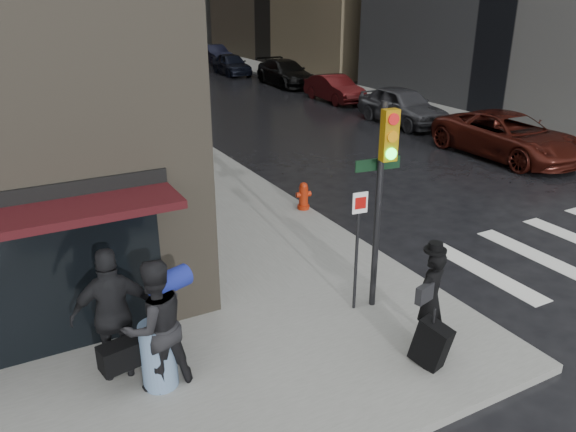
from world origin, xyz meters
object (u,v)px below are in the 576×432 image
at_px(traffic_light, 381,181).
at_px(parked_car_4, 231,64).
at_px(man_overcoat, 430,306).
at_px(fire_hydrant, 303,197).
at_px(parked_car_0, 508,136).
at_px(parked_car_5, 214,55).
at_px(man_greycoat, 114,314).
at_px(parked_car_2, 334,88).
at_px(man_jeans, 154,325).
at_px(parked_car_1, 402,106).
at_px(parked_car_6, 185,48).
at_px(parked_car_3, 285,73).

xyz_separation_m(traffic_light, parked_car_4, (9.99, 29.82, -1.82)).
distance_m(man_overcoat, fire_hydrant, 6.41).
xyz_separation_m(parked_car_0, parked_car_5, (0.75, 29.59, -0.02)).
bearing_deg(traffic_light, man_greycoat, -175.39).
bearing_deg(parked_car_2, man_greycoat, -130.10).
bearing_deg(man_jeans, man_overcoat, 154.21).
bearing_deg(man_overcoat, man_jeans, -31.24).
relative_size(fire_hydrant, parked_car_4, 0.17).
bearing_deg(man_greycoat, traffic_light, -172.97).
xyz_separation_m(man_overcoat, man_greycoat, (-4.47, 1.64, 0.27)).
relative_size(parked_car_1, parked_car_6, 0.78).
xyz_separation_m(parked_car_3, parked_car_4, (-1.05, 5.92, -0.04)).
xyz_separation_m(man_jeans, parked_car_5, (15.07, 36.01, -0.40)).
bearing_deg(man_jeans, parked_car_3, -131.90).
relative_size(man_overcoat, man_jeans, 0.91).
bearing_deg(fire_hydrant, man_jeans, -136.27).
xyz_separation_m(man_jeans, parked_car_1, (14.47, 12.34, -0.34)).
height_order(man_jeans, parked_car_1, man_jeans).
bearing_deg(man_jeans, man_greycoat, -58.86).
relative_size(man_overcoat, parked_car_3, 0.35).
xyz_separation_m(man_greycoat, parked_car_0, (14.76, 5.91, -0.41)).
height_order(fire_hydrant, parked_car_1, parked_car_1).
distance_m(parked_car_4, parked_car_6, 11.86).
bearing_deg(fire_hydrant, traffic_light, -105.49).
height_order(man_overcoat, parked_car_3, man_overcoat).
relative_size(fire_hydrant, parked_car_1, 0.15).
bearing_deg(man_overcoat, parked_car_1, -143.21).
distance_m(traffic_light, parked_car_3, 26.39).
distance_m(man_jeans, parked_car_4, 33.19).
xyz_separation_m(man_jeans, parked_car_4, (14.00, 30.09, -0.42)).
bearing_deg(parked_car_0, parked_car_1, 88.50).
bearing_deg(parked_car_1, parked_car_5, 89.85).
distance_m(parked_car_5, parked_car_6, 5.93).
relative_size(man_jeans, parked_car_4, 0.47).
bearing_deg(parked_car_1, parked_car_0, -90.17).
xyz_separation_m(man_greycoat, parked_car_5, (15.51, 35.51, -0.43)).
height_order(parked_car_4, parked_car_5, parked_car_5).
bearing_deg(parked_car_3, parked_car_1, -90.23).
height_order(traffic_light, parked_car_0, traffic_light).
height_order(man_greycoat, traffic_light, traffic_light).
bearing_deg(traffic_light, fire_hydrant, 82.07).
bearing_deg(fire_hydrant, parked_car_2, 54.31).
bearing_deg(man_overcoat, parked_car_3, -128.97).
bearing_deg(parked_car_3, parked_car_4, 102.67).
distance_m(man_overcoat, parked_car_6, 44.36).
bearing_deg(fire_hydrant, parked_car_5, 72.54).
xyz_separation_m(man_greycoat, parked_car_6, (15.11, 41.43, -0.34)).
bearing_deg(traffic_light, parked_car_2, 66.63).
distance_m(man_jeans, traffic_light, 4.25).
bearing_deg(parked_car_5, parked_car_2, -93.13).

